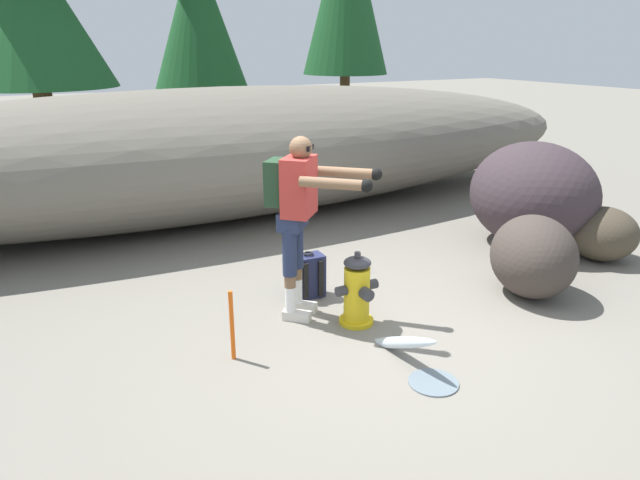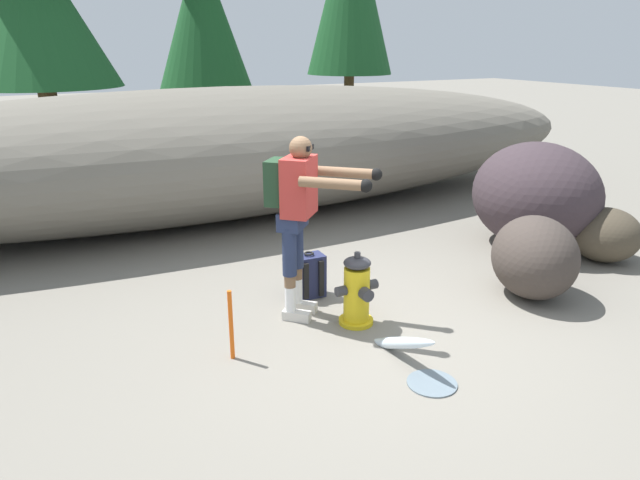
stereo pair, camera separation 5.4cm
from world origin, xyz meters
TOP-DOWN VIEW (x-y plane):
  - ground_plane at (0.00, 0.00)m, footprint 56.00×56.00m
  - dirt_embankment at (0.00, 4.14)m, footprint 13.23×3.20m
  - fire_hydrant at (-0.01, 0.12)m, footprint 0.42×0.37m
  - hydrant_water_jet at (-0.01, -0.59)m, footprint 0.38×1.17m
  - utility_worker at (-0.40, 0.50)m, footprint 0.97×0.95m
  - spare_backpack at (-0.13, 0.87)m, footprint 0.31×0.30m
  - boulder_large at (3.05, 0.96)m, footprint 1.49×1.68m
  - boulder_mid at (1.88, -0.16)m, footprint 1.17×1.24m
  - boulder_small at (3.40, 0.18)m, footprint 0.85×0.83m
  - survey_stake at (-1.22, 0.06)m, footprint 0.04×0.04m

SIDE VIEW (x-z plane):
  - ground_plane at x=0.00m, z-range -0.04..0.00m
  - hydrant_water_jet at x=-0.01m, z-range -0.19..0.38m
  - spare_backpack at x=-0.13m, z-range -0.02..0.45m
  - survey_stake at x=-1.22m, z-range 0.00..0.60m
  - fire_hydrant at x=-0.01m, z-range -0.03..0.66m
  - boulder_small at x=3.40m, z-range 0.00..0.63m
  - boulder_mid at x=1.88m, z-range 0.00..0.83m
  - boulder_large at x=3.05m, z-range 0.00..1.31m
  - dirt_embankment at x=0.00m, z-range 0.00..1.85m
  - utility_worker at x=-0.40m, z-range 0.24..1.93m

